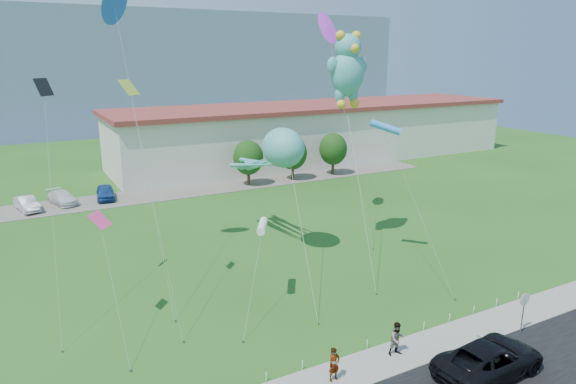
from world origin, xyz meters
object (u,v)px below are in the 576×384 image
Objects in this scene: octopus_kite at (276,155)px; teddy_bear_kite at (347,68)px; pedestrian_right at (397,339)px; parked_car_blue at (105,192)px; suv at (489,359)px; parked_car_silver at (27,204)px; warehouse at (319,131)px; parked_car_white at (62,198)px; stop_sign at (524,303)px; pedestrian_left at (334,364)px.

teddy_bear_kite is at bearing -19.53° from octopus_kite.
pedestrian_right is 0.41× the size of parked_car_blue.
parked_car_silver is at bearing 20.48° from suv.
parked_car_silver is (-39.80, -8.96, -3.35)m from warehouse.
pedestrian_right is at bearing -80.61° from parked_car_silver.
parked_car_silver is 0.94× the size of parked_car_white.
teddy_bear_kite is at bearing 74.01° from pedestrian_right.
stop_sign reaches higher than parked_car_blue.
teddy_bear_kite reaches higher than parked_car_blue.
parked_car_silver is (-11.62, 37.92, -0.17)m from pedestrian_left.
pedestrian_right is 39.21m from parked_car_blue.
octopus_kite reaches higher than warehouse.
octopus_kite reaches higher than stop_sign.
octopus_kite is (-1.49, 19.75, 6.90)m from suv.
suv is 3.53× the size of pedestrian_left.
warehouse is at bearing 61.29° from teddy_bear_kite.
stop_sign is at bearing -108.90° from warehouse.
parked_car_blue is (-32.18, -8.24, -3.31)m from warehouse.
pedestrian_right reaches higher than suv.
octopus_kite reaches higher than pedestrian_right.
octopus_kite is at bearing 93.45° from pedestrian_right.
warehouse reaches higher than parked_car_blue.
pedestrian_left is at bearing -125.65° from teddy_bear_kite.
parked_car_white is (-8.27, 38.85, -0.22)m from pedestrian_left.
octopus_kite is (9.43, -22.05, 6.97)m from parked_car_blue.
pedestrian_right is 0.11× the size of teddy_bear_kite.
warehouse is 13.23× the size of parked_car_white.
pedestrian_left is 0.10× the size of octopus_kite.
parked_car_blue is 31.02m from teddy_bear_kite.
warehouse is 38.06m from octopus_kite.
parked_car_white is (-19.95, 40.17, -1.14)m from stop_sign.
warehouse reaches higher than stop_sign.
warehouse is 13.72× the size of parked_car_blue.
pedestrian_right is 40.51m from parked_car_white.
pedestrian_left is at bearing -168.02° from pedestrian_right.
parked_car_blue reaches higher than parked_car_white.
pedestrian_right is 0.39× the size of parked_car_white.
octopus_kite is at bearing -126.90° from warehouse.
parked_car_blue is (-15.68, 39.96, -1.05)m from stop_sign.
octopus_kite is at bearing 0.49° from suv.
warehouse reaches higher than suv.
octopus_kite is at bearing 67.73° from pedestrian_left.
suv is 3.31× the size of pedestrian_right.
parked_car_white is at bearing -175.16° from parked_car_blue.
octopus_kite is (17.05, -21.33, 7.01)m from parked_car_silver.
teddy_bear_kite reaches higher than pedestrian_right.
pedestrian_right is 20.66m from teddy_bear_kite.
parked_car_silver is 34.79m from teddy_bear_kite.
pedestrian_right is (-24.11, -46.62, -3.12)m from warehouse.
parked_car_blue is (-4.00, 38.64, -0.13)m from pedestrian_left.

